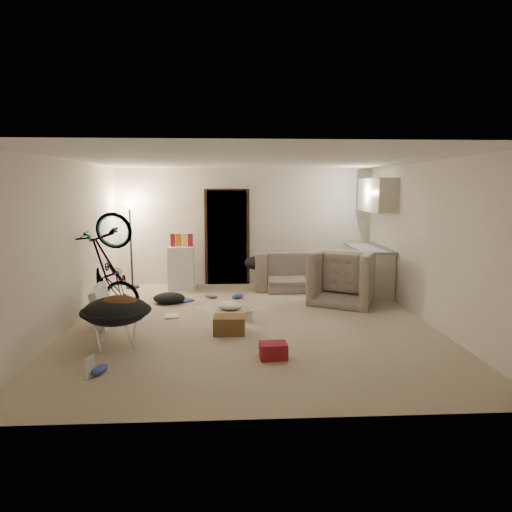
{
  "coord_description": "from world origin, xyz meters",
  "views": [
    {
      "loc": [
        -0.31,
        -6.89,
        2.1
      ],
      "look_at": [
        0.1,
        0.6,
        0.97
      ],
      "focal_mm": 32.0,
      "sensor_mm": 36.0,
      "label": 1
    }
  ],
  "objects": [
    {
      "name": "clothes_lump_b",
      "position": [
        0.94,
        2.55,
        0.07
      ],
      "size": [
        0.5,
        0.45,
        0.14
      ],
      "primitive_type": "ellipsoid",
      "rotation": [
        0.0,
        0.0,
        0.08
      ],
      "color": "black",
      "rests_on": "floor"
    },
    {
      "name": "wall_front",
      "position": [
        0.0,
        -3.01,
        1.25
      ],
      "size": [
        5.5,
        0.02,
        2.5
      ],
      "primitive_type": "cube",
      "color": "white",
      "rests_on": "floor"
    },
    {
      "name": "doorway",
      "position": [
        -0.4,
        2.97,
        1.02
      ],
      "size": [
        0.85,
        0.1,
        2.04
      ],
      "primitive_type": "cube",
      "color": "black",
      "rests_on": "floor"
    },
    {
      "name": "kitchen_counter",
      "position": [
        2.43,
        2.0,
        0.44
      ],
      "size": [
        0.6,
        1.5,
        0.88
      ],
      "primitive_type": "cube",
      "color": "beige",
      "rests_on": "floor"
    },
    {
      "name": "kitchen_uppers",
      "position": [
        2.56,
        2.0,
        1.95
      ],
      "size": [
        0.38,
        1.4,
        0.65
      ],
      "primitive_type": "cube",
      "color": "beige",
      "rests_on": "wall_right"
    },
    {
      "name": "shoe_1",
      "position": [
        -0.7,
        1.62,
        0.05
      ],
      "size": [
        0.28,
        0.18,
        0.09
      ],
      "primitive_type": "ellipsoid",
      "rotation": [
        0.0,
        0.0,
        -0.32
      ],
      "color": "slate",
      "rests_on": "floor"
    },
    {
      "name": "book_blue",
      "position": [
        -1.21,
        1.47,
        0.02
      ],
      "size": [
        0.4,
        0.4,
        0.03
      ],
      "primitive_type": "cube",
      "rotation": [
        0.0,
        0.0,
        0.76
      ],
      "color": "#2E46A8",
      "rests_on": "floor"
    },
    {
      "name": "book_white",
      "position": [
        -1.3,
        0.41,
        0.01
      ],
      "size": [
        0.25,
        0.3,
        0.03
      ],
      "primitive_type": "cube",
      "rotation": [
        0.0,
        0.0,
        0.14
      ],
      "color": "silver",
      "rests_on": "floor"
    },
    {
      "name": "book_asset",
      "position": [
        -1.93,
        -2.06,
        0.01
      ],
      "size": [
        0.3,
        0.26,
        0.02
      ],
      "primitive_type": "imported",
      "rotation": [
        0.0,
        0.0,
        1.17
      ],
      "color": "maroon",
      "rests_on": "floor"
    },
    {
      "name": "sofa_drape",
      "position": [
        0.24,
        2.45,
        0.54
      ],
      "size": [
        0.57,
        0.48,
        0.28
      ],
      "primitive_type": "ellipsoid",
      "rotation": [
        0.0,
        0.0,
        -0.03
      ],
      "color": "black",
      "rests_on": "sofa"
    },
    {
      "name": "snack_box_0",
      "position": [
        -1.52,
        2.55,
        1.0
      ],
      "size": [
        0.11,
        0.09,
        0.3
      ],
      "primitive_type": "cube",
      "rotation": [
        0.0,
        0.0,
        0.2
      ],
      "color": "maroon",
      "rests_on": "mini_fridge"
    },
    {
      "name": "hoodie",
      "position": [
        -1.8,
        -0.95,
        0.59
      ],
      "size": [
        0.54,
        0.47,
        0.22
      ],
      "primitive_type": "ellipsoid",
      "rotation": [
        0.0,
        0.0,
        0.16
      ],
      "color": "#4C2E1A",
      "rests_on": "saucer_chair"
    },
    {
      "name": "wall_back",
      "position": [
        0.0,
        3.01,
        1.25
      ],
      "size": [
        5.5,
        0.02,
        2.5
      ],
      "primitive_type": "cube",
      "color": "white",
      "rests_on": "floor"
    },
    {
      "name": "newspaper",
      "position": [
        -0.69,
        0.89,
        0.0
      ],
      "size": [
        0.61,
        0.6,
        0.01
      ],
      "primitive_type": "cube",
      "rotation": [
        0.0,
        0.0,
        0.86
      ],
      "color": "#B4B0A6",
      "rests_on": "floor"
    },
    {
      "name": "floor_lamp",
      "position": [
        -2.4,
        2.65,
        1.31
      ],
      "size": [
        0.28,
        0.28,
        1.81
      ],
      "color": "black",
      "rests_on": "floor"
    },
    {
      "name": "clothes_lump_c",
      "position": [
        -0.35,
        0.83,
        0.07
      ],
      "size": [
        0.57,
        0.56,
        0.14
      ],
      "primitive_type": "ellipsoid",
      "rotation": [
        0.0,
        0.0,
        -0.65
      ],
      "color": "silver",
      "rests_on": "floor"
    },
    {
      "name": "drink_case_a",
      "position": [
        -0.35,
        -0.51,
        0.13
      ],
      "size": [
        0.46,
        0.34,
        0.26
      ],
      "primitive_type": "cube",
      "rotation": [
        0.0,
        0.0,
        -0.04
      ],
      "color": "brown",
      "rests_on": "floor"
    },
    {
      "name": "bicycle",
      "position": [
        -2.3,
        0.52,
        0.46
      ],
      "size": [
        1.85,
        1.04,
        1.01
      ],
      "primitive_type": "imported",
      "rotation": [
        0.0,
        -0.17,
        1.4
      ],
      "color": "black",
      "rests_on": "floor"
    },
    {
      "name": "wall_right",
      "position": [
        2.76,
        0.0,
        1.25
      ],
      "size": [
        0.02,
        6.0,
        2.5
      ],
      "primitive_type": "cube",
      "color": "white",
      "rests_on": "floor"
    },
    {
      "name": "tv_box",
      "position": [
        -2.3,
        0.03,
        0.3
      ],
      "size": [
        0.33,
        0.93,
        0.61
      ],
      "primitive_type": "cube",
      "rotation": [
        0.0,
        -0.21,
        0.1
      ],
      "color": "silver",
      "rests_on": "floor"
    },
    {
      "name": "armchair",
      "position": [
        1.83,
        1.3,
        0.36
      ],
      "size": [
        1.43,
        1.38,
        0.72
      ],
      "primitive_type": "imported",
      "rotation": [
        0.0,
        0.0,
        2.64
      ],
      "color": "#3B433C",
      "rests_on": "floor"
    },
    {
      "name": "shoe_2",
      "position": [
        -1.82,
        -1.87,
        0.05
      ],
      "size": [
        0.19,
        0.29,
        0.1
      ],
      "primitive_type": "ellipsoid",
      "rotation": [
        0.0,
        0.0,
        1.23
      ],
      "color": "#2E46A8",
      "rests_on": "floor"
    },
    {
      "name": "floor",
      "position": [
        0.0,
        0.0,
        -0.01
      ],
      "size": [
        5.5,
        6.0,
        0.02
      ],
      "primitive_type": "cube",
      "color": "tan",
      "rests_on": "ground"
    },
    {
      "name": "shoe_0",
      "position": [
        -0.2,
        1.58,
        0.05
      ],
      "size": [
        0.28,
        0.24,
        0.1
      ],
      "primitive_type": "ellipsoid",
      "rotation": [
        0.0,
        0.0,
        0.59
      ],
      "color": "#2E46A8",
      "rests_on": "floor"
    },
    {
      "name": "sofa",
      "position": [
        1.19,
        2.45,
        0.3
      ],
      "size": [
        2.04,
        0.81,
        0.59
      ],
      "primitive_type": "imported",
      "rotation": [
        0.0,
        0.0,
        3.14
      ],
      "color": "#3B433C",
      "rests_on": "floor"
    },
    {
      "name": "ceiling",
      "position": [
        0.0,
        0.0,
        2.51
      ],
      "size": [
        5.5,
        6.0,
        0.02
      ],
      "primitive_type": "cube",
      "color": "white",
      "rests_on": "wall_back"
    },
    {
      "name": "door_trim",
      "position": [
        -0.4,
        2.94,
        1.02
      ],
      "size": [
        0.97,
        0.04,
        2.1
      ],
      "primitive_type": "cube",
      "color": "black",
      "rests_on": "floor"
    },
    {
      "name": "mini_fridge",
      "position": [
        -1.35,
        2.55,
        0.44
      ],
      "size": [
        0.52,
        0.52,
        0.89
      ],
      "primitive_type": "cube",
      "rotation": [
        0.0,
        0.0,
        0.0
      ],
      "color": "white",
      "rests_on": "floor"
    },
    {
      "name": "snack_box_1",
      "position": [
        -1.4,
        2.55,
        1.0
      ],
      "size": [
        0.11,
        0.08,
        0.3
      ],
      "primitive_type": "cube",
      "rotation": [
        0.0,
        0.0,
        -0.15
      ],
      "color": "#CB5219",
      "rests_on": "mini_fridge"
    },
    {
      "name": "counter_top",
      "position": [
        2.43,
        2.0,
        0.9
      ],
      "size": [
        0.64,
        1.54,
        0.04
      ],
      "primitive_type": "cube",
      "color": "gray",
      "rests_on": "kitchen_counter"
    },
    {
      "name": "juicer",
      "position": [
        -0.06,
        0.14,
        0.1
      ],
      "size": [
        0.17,
        0.17,
        0.25
      ],
      "color": "beige",
      "rests_on": "floor"
    },
    {
      "name": "snack_box_2",
      "position": [
        -1.28,
        2.55,
        1.0
      ],
      "size": [
        0.11,
        0.08,
        0.3
      ],
      "primitive_type": "cube",
      "rotation": [
        0.0,
        0.0,
        0.13
      ],
      "color": "yellow",
      "rests_on": "mini_fridge"
    },
    {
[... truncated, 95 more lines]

